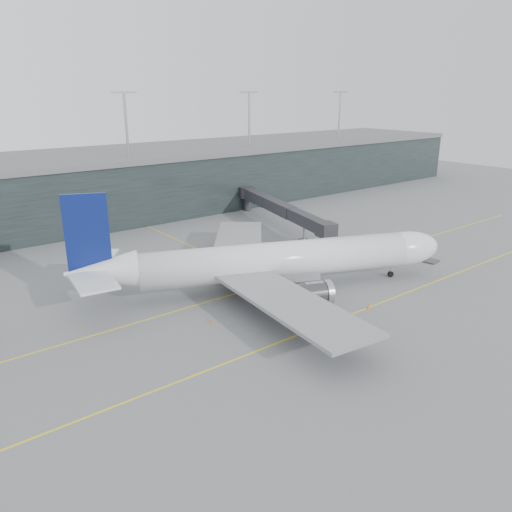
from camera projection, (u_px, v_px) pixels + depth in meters
ground at (233, 283)px, 80.81m from camera, size 320.00×320.00×0.00m
taxiline_a at (248, 290)px, 77.82m from camera, size 160.00×0.25×0.02m
taxiline_b at (321, 326)px, 65.86m from camera, size 160.00×0.25×0.02m
taxiline_lead_main at (195, 248)px, 98.68m from camera, size 0.25×60.00×0.02m
terminal at (95, 185)px, 121.74m from camera, size 240.00×36.00×29.00m
main_aircraft at (274, 261)px, 76.63m from camera, size 56.71×52.35×16.60m
jet_bridge at (269, 207)px, 112.15m from camera, size 13.43×43.24×6.23m
gse_cart at (407, 255)px, 91.54m from camera, size 2.44×1.90×1.47m
baggage_dolly at (431, 261)px, 90.51m from camera, size 2.95×2.50×0.27m
uld_a at (172, 266)px, 85.87m from camera, size 2.24×2.02×1.68m
uld_b at (187, 258)px, 89.33m from camera, size 2.62×2.32×2.01m
uld_c at (200, 261)px, 88.05m from camera, size 2.28×2.04×1.73m
cone_nose at (396, 254)px, 94.07m from camera, size 0.41×0.41×0.65m
cone_wing_stbd at (368, 306)px, 70.95m from camera, size 0.51×0.51×0.80m
cone_wing_port at (240, 253)px, 94.54m from camera, size 0.43×0.43×0.69m
cone_tail at (212, 321)px, 66.67m from camera, size 0.38×0.38×0.61m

